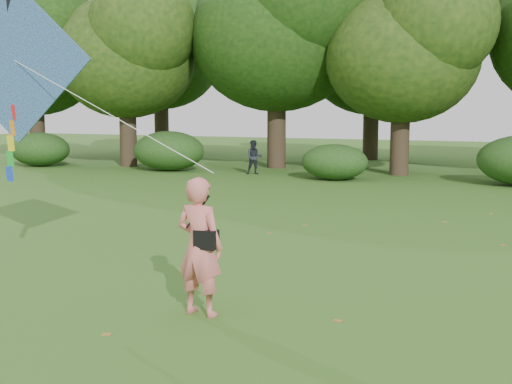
% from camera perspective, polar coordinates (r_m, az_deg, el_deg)
% --- Properties ---
extents(ground, '(100.00, 100.00, 0.00)m').
position_cam_1_polar(ground, '(8.50, 0.37, -12.04)').
color(ground, '#265114').
rests_on(ground, ground).
extents(man_kite_flyer, '(0.74, 0.53, 1.92)m').
position_cam_1_polar(man_kite_flyer, '(8.83, -5.03, -4.85)').
color(man_kite_flyer, '#DC6C67').
rests_on(man_kite_flyer, ground).
extents(bystander_left, '(0.88, 0.79, 1.47)m').
position_cam_1_polar(bystander_left, '(27.55, -0.16, 3.11)').
color(bystander_left, '#21252C').
rests_on(bystander_left, ground).
extents(crossbody_bag, '(0.43, 0.20, 0.74)m').
position_cam_1_polar(crossbody_bag, '(8.72, -4.46, -4.14)').
color(crossbody_bag, black).
rests_on(crossbody_bag, ground).
extents(flying_kite, '(5.43, 1.12, 3.40)m').
position_cam_1_polar(flying_kite, '(11.52, -20.76, 10.74)').
color(flying_kite, '#23629A').
rests_on(flying_kite, ground).
extents(tree_line, '(54.70, 15.30, 9.48)m').
position_cam_1_polar(tree_line, '(30.43, 20.89, 12.22)').
color(tree_line, '#3A2D1E').
rests_on(tree_line, ground).
extents(shrub_band, '(39.15, 3.22, 1.88)m').
position_cam_1_polar(shrub_band, '(25.36, 14.46, 2.77)').
color(shrub_band, '#264919').
rests_on(shrub_band, ground).
extents(fallen_leaves, '(6.75, 13.99, 0.01)m').
position_cam_1_polar(fallen_leaves, '(11.97, 8.86, -6.31)').
color(fallen_leaves, olive).
rests_on(fallen_leaves, ground).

